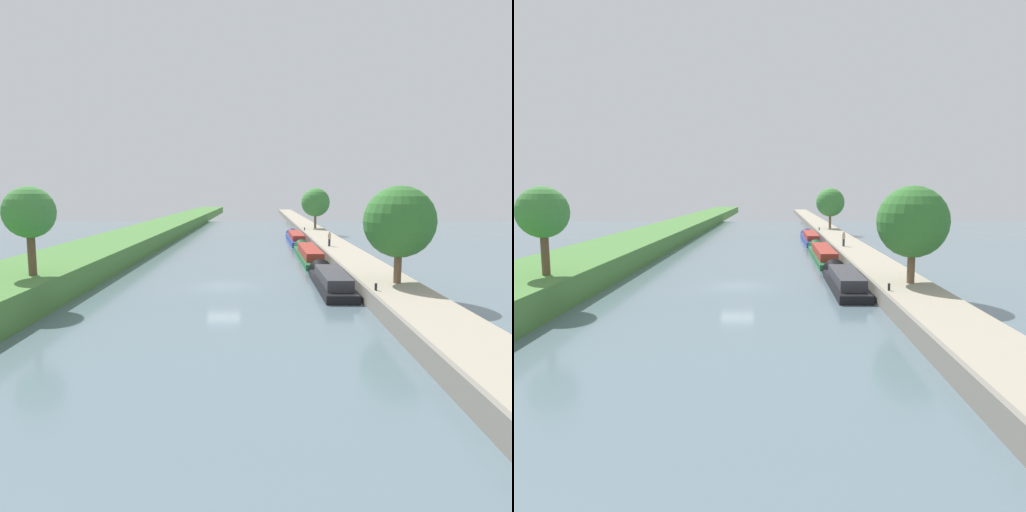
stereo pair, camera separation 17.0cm
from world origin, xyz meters
TOP-DOWN VIEW (x-y plane):
  - ground_plane at (0.00, 0.00)m, footprint 160.00×160.00m
  - left_grassy_bank at (-13.46, 0.00)m, footprint 7.58×260.00m
  - right_towpath at (11.62, 0.00)m, footprint 3.91×260.00m
  - stone_quay at (9.54, 0.00)m, footprint 0.25×260.00m
  - narrowboat_black at (8.07, -0.14)m, footprint 2.18×11.75m
  - narrowboat_green at (8.01, 15.38)m, footprint 2.07×16.55m
  - narrowboat_blue at (7.97, 33.09)m, footprint 2.01×16.02m
  - tree_rightbank_near at (12.00, -4.21)m, footprint 4.77×4.77m
  - tree_rightbank_midnear at (12.12, 44.37)m, footprint 4.74×4.74m
  - tree_leftbank_downstream at (-11.56, -6.27)m, footprint 3.21×3.21m
  - person_walking at (10.61, 17.66)m, footprint 0.34×0.34m
  - mooring_bollard_near at (9.97, -6.70)m, footprint 0.16×0.16m
  - mooring_bollard_far at (9.97, 40.44)m, footprint 0.16×0.16m

SIDE VIEW (x-z plane):
  - ground_plane at x=0.00m, z-range 0.00..0.00m
  - right_towpath at x=11.62m, z-range 0.00..1.06m
  - narrowboat_black at x=8.07m, z-range -0.52..1.60m
  - narrowboat_green at x=8.01m, z-range -0.49..1.59m
  - stone_quay at x=9.54m, z-range 0.00..1.11m
  - narrowboat_blue at x=7.97m, z-range -0.43..1.58m
  - left_grassy_bank at x=-13.46m, z-range 0.00..1.93m
  - mooring_bollard_near at x=9.97m, z-range 1.06..1.51m
  - mooring_bollard_far at x=9.97m, z-range 1.06..1.51m
  - person_walking at x=10.61m, z-range 1.10..2.76m
  - tree_rightbank_near at x=12.00m, z-range 1.91..8.42m
  - tree_rightbank_midnear at x=12.12m, z-range 2.02..8.72m
  - tree_leftbank_downstream at x=-11.56m, z-range 3.05..8.61m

